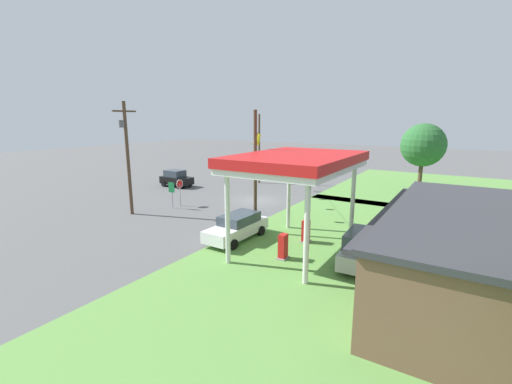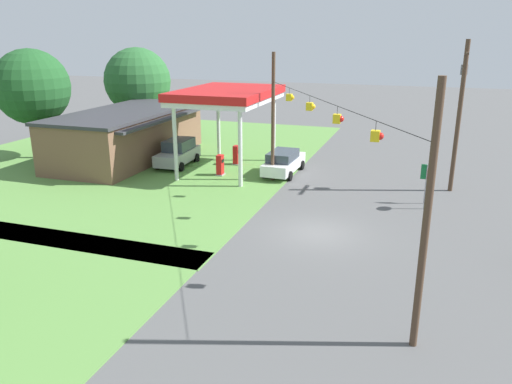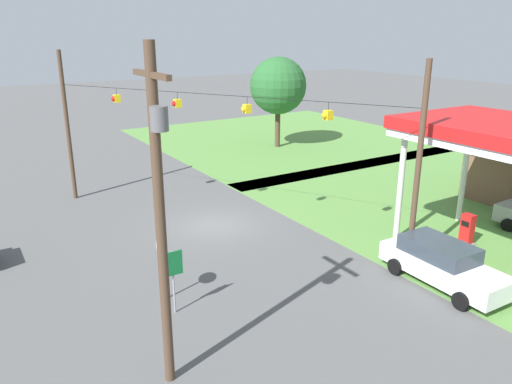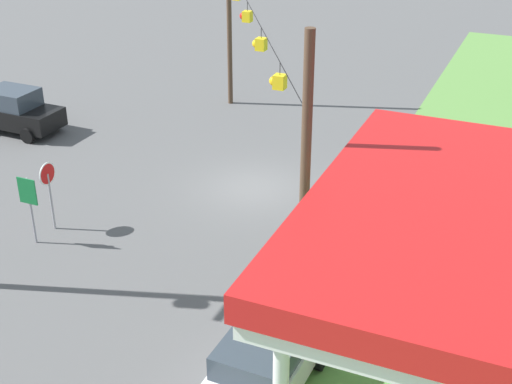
{
  "view_description": "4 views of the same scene",
  "coord_description": "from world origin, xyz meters",
  "px_view_note": "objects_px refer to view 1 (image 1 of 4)",
  "views": [
    {
      "loc": [
        28.44,
        17.48,
        8.0
      ],
      "look_at": [
        5.2,
        3.03,
        2.17
      ],
      "focal_mm": 24.0,
      "sensor_mm": 36.0,
      "label": 1
    },
    {
      "loc": [
        -23.45,
        -4.66,
        9.74
      ],
      "look_at": [
        1.79,
        3.93,
        1.26
      ],
      "focal_mm": 35.0,
      "sensor_mm": 36.0,
      "label": 2
    },
    {
      "loc": [
        21.48,
        -10.99,
        9.65
      ],
      "look_at": [
        1.87,
        1.37,
        2.11
      ],
      "focal_mm": 35.0,
      "sensor_mm": 36.0,
      "label": 3
    },
    {
      "loc": [
        22.62,
        9.89,
        12.3
      ],
      "look_at": [
        4.84,
        2.18,
        2.52
      ],
      "focal_mm": 50.0,
      "sensor_mm": 36.0,
      "label": 4
    }
  ],
  "objects_px": {
    "gas_station_canopy": "(297,163)",
    "utility_pole_main": "(127,153)",
    "fuel_pump_near": "(306,232)",
    "route_sign": "(172,190)",
    "gas_station_store": "(467,253)",
    "car_on_crossroad": "(176,178)",
    "car_at_pumps_rear": "(364,248)",
    "stop_sign_roadside": "(180,187)",
    "tree_west_verge": "(423,145)",
    "fuel_pump_far": "(283,247)",
    "car_at_pumps_front": "(237,226)"
  },
  "relations": [
    {
      "from": "gas_station_store",
      "to": "car_on_crossroad",
      "type": "height_order",
      "value": "gas_station_store"
    },
    {
      "from": "fuel_pump_near",
      "to": "utility_pole_main",
      "type": "bearing_deg",
      "value": -84.48
    },
    {
      "from": "car_on_crossroad",
      "to": "tree_west_verge",
      "type": "bearing_deg",
      "value": 26.5
    },
    {
      "from": "fuel_pump_far",
      "to": "car_at_pumps_front",
      "type": "xyz_separation_m",
      "value": [
        -1.39,
        -4.19,
        0.19
      ]
    },
    {
      "from": "car_at_pumps_front",
      "to": "car_on_crossroad",
      "type": "bearing_deg",
      "value": -122.45
    },
    {
      "from": "stop_sign_roadside",
      "to": "car_at_pumps_front",
      "type": "bearing_deg",
      "value": -115.52
    },
    {
      "from": "car_at_pumps_front",
      "to": "car_at_pumps_rear",
      "type": "distance_m",
      "value": 8.38
    },
    {
      "from": "car_at_pumps_front",
      "to": "stop_sign_roadside",
      "type": "distance_m",
      "value": 10.93
    },
    {
      "from": "utility_pole_main",
      "to": "tree_west_verge",
      "type": "bearing_deg",
      "value": 139.65
    },
    {
      "from": "gas_station_canopy",
      "to": "route_sign",
      "type": "relative_size",
      "value": 3.73
    },
    {
      "from": "gas_station_store",
      "to": "car_at_pumps_rear",
      "type": "relative_size",
      "value": 2.98
    },
    {
      "from": "fuel_pump_far",
      "to": "route_sign",
      "type": "relative_size",
      "value": 0.63
    },
    {
      "from": "fuel_pump_near",
      "to": "fuel_pump_far",
      "type": "bearing_deg",
      "value": 0.0
    },
    {
      "from": "fuel_pump_near",
      "to": "car_on_crossroad",
      "type": "height_order",
      "value": "car_on_crossroad"
    },
    {
      "from": "fuel_pump_near",
      "to": "gas_station_store",
      "type": "bearing_deg",
      "value": 75.38
    },
    {
      "from": "stop_sign_roadside",
      "to": "utility_pole_main",
      "type": "bearing_deg",
      "value": 160.33
    },
    {
      "from": "car_at_pumps_front",
      "to": "gas_station_store",
      "type": "bearing_deg",
      "value": 89.37
    },
    {
      "from": "car_at_pumps_rear",
      "to": "stop_sign_roadside",
      "type": "bearing_deg",
      "value": 73.7
    },
    {
      "from": "route_sign",
      "to": "utility_pole_main",
      "type": "bearing_deg",
      "value": -25.6
    },
    {
      "from": "car_on_crossroad",
      "to": "stop_sign_roadside",
      "type": "bearing_deg",
      "value": -42.25
    },
    {
      "from": "gas_station_store",
      "to": "stop_sign_roadside",
      "type": "relative_size",
      "value": 5.79
    },
    {
      "from": "car_at_pumps_front",
      "to": "route_sign",
      "type": "distance_m",
      "value": 10.49
    },
    {
      "from": "fuel_pump_far",
      "to": "fuel_pump_near",
      "type": "bearing_deg",
      "value": 180.0
    },
    {
      "from": "fuel_pump_near",
      "to": "car_on_crossroad",
      "type": "bearing_deg",
      "value": -114.26
    },
    {
      "from": "car_at_pumps_front",
      "to": "car_at_pumps_rear",
      "type": "xyz_separation_m",
      "value": [
        -0.22,
        8.38,
        0.11
      ]
    },
    {
      "from": "fuel_pump_near",
      "to": "stop_sign_roadside",
      "type": "bearing_deg",
      "value": -101.37
    },
    {
      "from": "fuel_pump_near",
      "to": "utility_pole_main",
      "type": "relative_size",
      "value": 0.16
    },
    {
      "from": "car_at_pumps_rear",
      "to": "car_at_pumps_front",
      "type": "bearing_deg",
      "value": 89.01
    },
    {
      "from": "gas_station_canopy",
      "to": "car_at_pumps_front",
      "type": "xyz_separation_m",
      "value": [
        0.24,
        -4.19,
        -4.55
      ]
    },
    {
      "from": "stop_sign_roadside",
      "to": "utility_pole_main",
      "type": "xyz_separation_m",
      "value": [
        4.32,
        -1.55,
        3.47
      ]
    },
    {
      "from": "gas_station_canopy",
      "to": "car_at_pumps_front",
      "type": "bearing_deg",
      "value": -86.66
    },
    {
      "from": "gas_station_store",
      "to": "car_at_pumps_front",
      "type": "distance_m",
      "value": 13.24
    },
    {
      "from": "fuel_pump_far",
      "to": "stop_sign_roadside",
      "type": "bearing_deg",
      "value": -113.45
    },
    {
      "from": "utility_pole_main",
      "to": "fuel_pump_near",
      "type": "bearing_deg",
      "value": 95.52
    },
    {
      "from": "gas_station_store",
      "to": "route_sign",
      "type": "relative_size",
      "value": 6.03
    },
    {
      "from": "gas_station_canopy",
      "to": "car_on_crossroad",
      "type": "relative_size",
      "value": 2.21
    },
    {
      "from": "route_sign",
      "to": "utility_pole_main",
      "type": "relative_size",
      "value": 0.25
    },
    {
      "from": "route_sign",
      "to": "utility_pole_main",
      "type": "distance_m",
      "value": 5.09
    },
    {
      "from": "gas_station_canopy",
      "to": "car_on_crossroad",
      "type": "bearing_deg",
      "value": -117.81
    },
    {
      "from": "route_sign",
      "to": "car_at_pumps_front",
      "type": "bearing_deg",
      "value": 69.67
    },
    {
      "from": "gas_station_store",
      "to": "car_at_pumps_front",
      "type": "bearing_deg",
      "value": -92.06
    },
    {
      "from": "gas_station_canopy",
      "to": "route_sign",
      "type": "distance_m",
      "value": 14.88
    },
    {
      "from": "gas_station_store",
      "to": "utility_pole_main",
      "type": "height_order",
      "value": "utility_pole_main"
    },
    {
      "from": "stop_sign_roadside",
      "to": "tree_west_verge",
      "type": "xyz_separation_m",
      "value": [
        -18.96,
        18.24,
        3.4
      ]
    },
    {
      "from": "fuel_pump_far",
      "to": "car_at_pumps_rear",
      "type": "bearing_deg",
      "value": 110.97
    },
    {
      "from": "gas_station_canopy",
      "to": "utility_pole_main",
      "type": "xyz_separation_m",
      "value": [
        -0.12,
        -15.56,
        -0.16
      ]
    },
    {
      "from": "gas_station_store",
      "to": "car_at_pumps_rear",
      "type": "height_order",
      "value": "gas_station_store"
    },
    {
      "from": "fuel_pump_far",
      "to": "car_on_crossroad",
      "type": "height_order",
      "value": "car_on_crossroad"
    },
    {
      "from": "gas_station_store",
      "to": "route_sign",
      "type": "xyz_separation_m",
      "value": [
        -4.11,
        -23.0,
        -0.26
      ]
    },
    {
      "from": "gas_station_store",
      "to": "car_at_pumps_rear",
      "type": "xyz_separation_m",
      "value": [
        -0.7,
        -4.81,
        -0.96
      ]
    }
  ]
}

